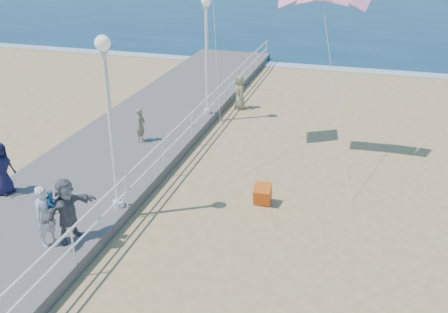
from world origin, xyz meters
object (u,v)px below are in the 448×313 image
(spectator_4, at_px, (1,168))
(beach_walker_c, at_px, (240,92))
(spectator_5, at_px, (67,210))
(box_kite, at_px, (263,196))
(toddler_held, at_px, (52,203))
(woman_holding_toddler, at_px, (46,216))
(lamp_post_far, at_px, (207,44))
(lamp_post_mid, at_px, (109,107))
(spectator_6, at_px, (141,125))

(spectator_4, bearing_deg, beach_walker_c, -16.52)
(spectator_5, distance_m, box_kite, 6.24)
(toddler_held, distance_m, spectator_4, 3.83)
(beach_walker_c, bearing_deg, woman_holding_toddler, -38.70)
(lamp_post_far, distance_m, woman_holding_toddler, 11.65)
(spectator_5, height_order, beach_walker_c, spectator_5)
(lamp_post_mid, height_order, box_kite, lamp_post_mid)
(spectator_5, distance_m, beach_walker_c, 13.27)
(spectator_4, xyz_separation_m, beach_walker_c, (4.96, 11.44, -0.43))
(woman_holding_toddler, xyz_separation_m, beach_walker_c, (1.86, 13.58, -0.42))
(lamp_post_far, relative_size, toddler_held, 7.13)
(woman_holding_toddler, height_order, toddler_held, woman_holding_toddler)
(lamp_post_mid, distance_m, spectator_5, 3.10)
(beach_walker_c, height_order, box_kite, beach_walker_c)
(lamp_post_mid, distance_m, beach_walker_c, 11.59)
(lamp_post_mid, xyz_separation_m, spectator_4, (-3.98, -0.24, -2.37))
(lamp_post_far, height_order, box_kite, lamp_post_far)
(spectator_4, bearing_deg, box_kite, -67.06)
(woman_holding_toddler, bearing_deg, lamp_post_far, 10.84)
(spectator_5, bearing_deg, woman_holding_toddler, 153.70)
(lamp_post_far, relative_size, spectator_4, 2.99)
(spectator_6, relative_size, beach_walker_c, 0.82)
(woman_holding_toddler, bearing_deg, spectator_6, 20.40)
(lamp_post_mid, relative_size, box_kite, 8.87)
(woman_holding_toddler, relative_size, box_kite, 2.93)
(lamp_post_mid, relative_size, spectator_5, 2.88)
(lamp_post_mid, bearing_deg, lamp_post_far, 90.00)
(lamp_post_mid, relative_size, toddler_held, 7.13)
(lamp_post_far, relative_size, woman_holding_toddler, 3.03)
(lamp_post_far, xyz_separation_m, woman_holding_toddler, (-0.87, -11.37, -2.38))
(toddler_held, bearing_deg, box_kite, -33.23)
(toddler_held, distance_m, box_kite, 6.64)
(spectator_4, height_order, spectator_5, spectator_5)
(lamp_post_mid, distance_m, toddler_held, 3.10)
(lamp_post_mid, xyz_separation_m, spectator_6, (-1.54, 5.04, -2.56))
(spectator_5, relative_size, spectator_6, 1.31)
(lamp_post_far, distance_m, beach_walker_c, 3.70)
(lamp_post_far, xyz_separation_m, toddler_held, (-0.72, -11.22, -2.04))
(lamp_post_mid, xyz_separation_m, box_kite, (4.15, 2.09, -3.36))
(lamp_post_mid, bearing_deg, spectator_4, -176.58)
(lamp_post_mid, xyz_separation_m, toddler_held, (-0.72, -2.22, -2.04))
(box_kite, bearing_deg, beach_walker_c, 106.36)
(beach_walker_c, bearing_deg, spectator_4, -54.37)
(beach_walker_c, bearing_deg, toddler_held, -38.16)
(woman_holding_toddler, relative_size, spectator_6, 1.25)
(spectator_4, bearing_deg, lamp_post_far, -16.39)
(toddler_held, relative_size, box_kite, 1.24)
(toddler_held, relative_size, spectator_4, 0.42)
(woman_holding_toddler, height_order, spectator_5, spectator_5)
(woman_holding_toddler, bearing_deg, lamp_post_mid, -4.99)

